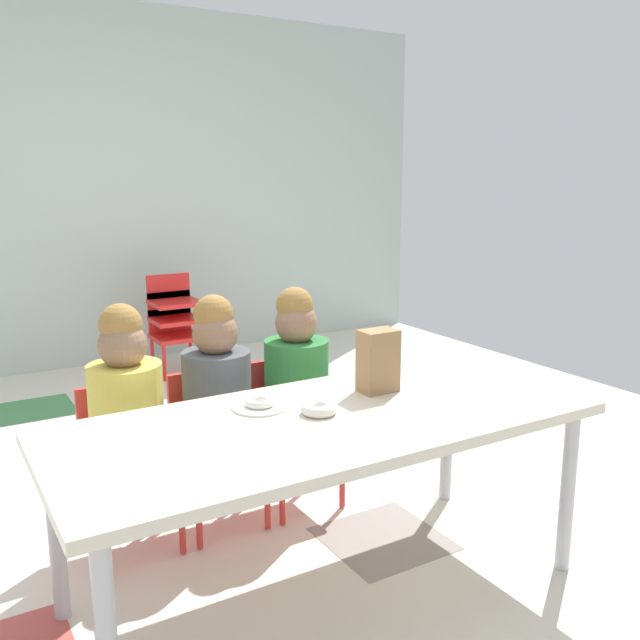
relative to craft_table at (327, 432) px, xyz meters
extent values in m
cube|color=silver|center=(-0.09, 0.62, -0.57)|extent=(5.72, 5.33, 0.02)
cube|color=orange|center=(0.81, 2.42, -0.56)|extent=(0.43, 0.43, 0.00)
cube|color=#478C51|center=(0.81, 1.52, -0.56)|extent=(0.43, 0.43, 0.00)
cube|color=gray|center=(0.36, 0.17, -0.56)|extent=(0.43, 0.43, 0.00)
cube|color=#478C51|center=(-0.54, 2.42, -0.56)|extent=(0.43, 0.43, 0.00)
cube|color=#B2C1B7|center=(-0.09, 3.29, 0.70)|extent=(5.72, 0.10, 2.53)
cube|color=beige|center=(0.00, 0.00, 0.03)|extent=(1.73, 0.74, 0.04)
cylinder|color=#B2B2B7|center=(0.78, -0.31, -0.27)|extent=(0.05, 0.05, 0.58)
cylinder|color=#B2B2B7|center=(-0.78, 0.31, -0.27)|extent=(0.05, 0.05, 0.58)
cylinder|color=#B2B2B7|center=(0.78, 0.31, -0.27)|extent=(0.05, 0.05, 0.58)
cube|color=red|center=(-0.47, 0.59, -0.26)|extent=(0.32, 0.30, 0.03)
cube|color=red|center=(-0.47, 0.74, -0.11)|extent=(0.29, 0.02, 0.30)
cylinder|color=#D8C64C|center=(-0.47, 0.59, -0.04)|extent=(0.28, 0.28, 0.38)
sphere|color=#8C664C|center=(-0.47, 0.59, 0.22)|extent=(0.17, 0.17, 0.17)
sphere|color=olive|center=(-0.47, 0.60, 0.29)|extent=(0.15, 0.15, 0.15)
cylinder|color=red|center=(-0.61, 0.46, -0.41)|extent=(0.02, 0.02, 0.28)
cylinder|color=red|center=(-0.33, 0.46, -0.41)|extent=(0.02, 0.02, 0.28)
cylinder|color=red|center=(-0.61, 0.72, -0.41)|extent=(0.02, 0.02, 0.28)
cylinder|color=red|center=(-0.33, 0.72, -0.41)|extent=(0.02, 0.02, 0.28)
cube|color=red|center=(-0.13, 0.59, -0.26)|extent=(0.32, 0.30, 0.03)
cube|color=red|center=(-0.13, 0.74, -0.11)|extent=(0.29, 0.02, 0.30)
cylinder|color=#4C5156|center=(-0.13, 0.59, -0.04)|extent=(0.34, 0.34, 0.38)
sphere|color=#8C664C|center=(-0.13, 0.59, 0.22)|extent=(0.17, 0.17, 0.17)
sphere|color=olive|center=(-0.13, 0.60, 0.29)|extent=(0.15, 0.15, 0.15)
cylinder|color=red|center=(-0.27, 0.46, -0.41)|extent=(0.02, 0.02, 0.28)
cylinder|color=red|center=(0.01, 0.46, -0.41)|extent=(0.02, 0.02, 0.28)
cylinder|color=red|center=(-0.27, 0.72, -0.41)|extent=(0.02, 0.02, 0.28)
cylinder|color=red|center=(0.01, 0.72, -0.41)|extent=(0.02, 0.02, 0.28)
cube|color=red|center=(0.22, 0.59, -0.26)|extent=(0.32, 0.30, 0.03)
cube|color=red|center=(0.22, 0.74, -0.11)|extent=(0.29, 0.02, 0.30)
cylinder|color=#2D7A38|center=(0.22, 0.59, -0.04)|extent=(0.28, 0.28, 0.38)
sphere|color=#8C664C|center=(0.22, 0.59, 0.22)|extent=(0.17, 0.17, 0.17)
sphere|color=olive|center=(0.22, 0.60, 0.29)|extent=(0.15, 0.15, 0.15)
cylinder|color=red|center=(0.08, 0.46, -0.41)|extent=(0.02, 0.02, 0.28)
cylinder|color=red|center=(0.36, 0.46, -0.41)|extent=(0.02, 0.02, 0.28)
cylinder|color=red|center=(0.08, 0.72, -0.41)|extent=(0.02, 0.02, 0.28)
cylinder|color=red|center=(0.36, 0.72, -0.41)|extent=(0.02, 0.02, 0.28)
cube|color=red|center=(0.44, 2.71, -0.30)|extent=(0.32, 0.30, 0.03)
cube|color=red|center=(0.44, 2.85, -0.21)|extent=(0.30, 0.02, 0.18)
cube|color=red|center=(0.44, 2.71, -0.18)|extent=(0.32, 0.30, 0.03)
cube|color=red|center=(0.44, 2.85, -0.09)|extent=(0.30, 0.02, 0.18)
cube|color=red|center=(0.44, 2.71, -0.06)|extent=(0.32, 0.30, 0.03)
cube|color=red|center=(0.44, 2.85, 0.03)|extent=(0.30, 0.02, 0.18)
cylinder|color=red|center=(0.30, 2.58, -0.43)|extent=(0.02, 0.02, 0.26)
cylinder|color=red|center=(0.58, 2.58, -0.43)|extent=(0.02, 0.02, 0.26)
cylinder|color=red|center=(0.30, 2.84, -0.43)|extent=(0.02, 0.02, 0.26)
cylinder|color=red|center=(0.58, 2.84, -0.43)|extent=(0.02, 0.02, 0.26)
cube|color=#9E754C|center=(0.28, 0.12, 0.16)|extent=(0.13, 0.09, 0.22)
cylinder|color=white|center=(-0.15, 0.18, 0.06)|extent=(0.18, 0.18, 0.01)
torus|color=white|center=(-0.15, 0.18, 0.07)|extent=(0.10, 0.10, 0.03)
torus|color=white|center=(-0.01, 0.03, 0.07)|extent=(0.12, 0.12, 0.04)
camera|label=1|loc=(-1.07, -1.75, 0.80)|focal=38.50mm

